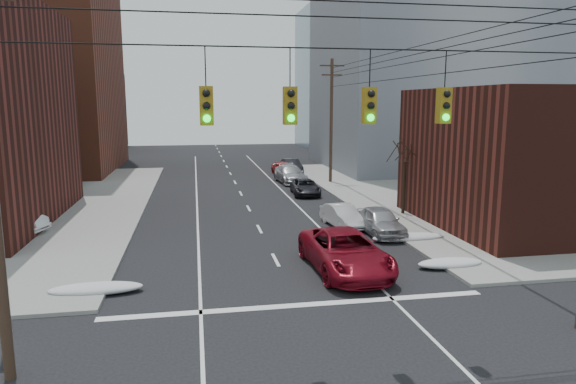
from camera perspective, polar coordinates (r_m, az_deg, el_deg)
name	(u,v)px	position (r m, az deg, el deg)	size (l,w,h in m)	color
sidewalk_ne	(565,189)	(48.94, 28.43, 0.32)	(40.00, 40.00, 0.15)	gray
building_brick_far	(44,111)	(87.54, -25.46, 8.14)	(22.00, 18.00, 12.00)	#451B14
building_office	(427,54)	(60.50, 15.19, 14.57)	(22.00, 20.00, 25.00)	gray
building_glass	(367,79)	(85.25, 8.74, 12.31)	(20.00, 18.00, 22.00)	gray
building_storefront	(567,158)	(34.36, 28.60, 3.36)	(16.00, 12.00, 8.00)	#451B14
utility_pole_far	(331,119)	(46.21, 4.83, 8.10)	(2.20, 0.28, 11.00)	#473323
traffic_signals	(330,103)	(14.04, 4.71, 9.81)	(17.00, 0.42, 2.02)	black
bare_tree	(404,180)	(33.64, 12.75, 1.32)	(2.09, 2.20, 4.93)	black
snow_nw	(96,289)	(21.15, -20.57, -10.01)	(3.50, 1.08, 0.42)	silver
snow_ne	(450,263)	(23.91, 17.57, -7.55)	(3.00, 1.08, 0.42)	silver
snow_east_far	(409,237)	(27.80, 13.25, -4.92)	(4.00, 1.08, 0.42)	silver
red_pickup	(345,252)	(22.35, 6.37, -6.59)	(2.88, 6.25, 1.74)	maroon
parked_car_a	(380,221)	(28.73, 10.20, -3.20)	(1.79, 4.45, 1.52)	#ABABAF
parked_car_b	(342,216)	(30.25, 6.07, -2.65)	(1.38, 3.95, 1.30)	silver
parked_car_c	(305,187)	(40.55, 1.94, 0.54)	(2.03, 4.40, 1.22)	black
parked_car_d	(290,174)	(46.72, 0.23, 2.01)	(2.22, 5.46, 1.59)	#A9A9AE
parked_car_e	(283,168)	(52.18, -0.61, 2.71)	(1.62, 4.02, 1.37)	maroon
parked_car_f	(291,166)	(53.51, 0.37, 2.92)	(1.51, 4.33, 1.43)	black
lot_car_a	(6,220)	(31.92, -28.83, -2.78)	(1.51, 4.33, 1.43)	white
lot_car_b	(8,205)	(36.49, -28.70, -1.29)	(2.45, 5.30, 1.47)	#ABACB0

